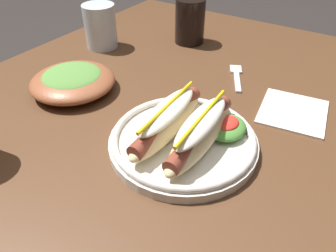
% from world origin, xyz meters
% --- Properties ---
extents(dining_table, '(1.15, 0.82, 0.74)m').
position_xyz_m(dining_table, '(0.00, 0.00, 0.63)').
color(dining_table, '#51331E').
rests_on(dining_table, ground_plane).
extents(hot_dog_plate, '(0.25, 0.25, 0.08)m').
position_xyz_m(hot_dog_plate, '(-0.07, -0.12, 0.77)').
color(hot_dog_plate, silver).
rests_on(hot_dog_plate, dining_table).
extents(fork, '(0.12, 0.07, 0.00)m').
position_xyz_m(fork, '(0.20, -0.10, 0.74)').
color(fork, silver).
rests_on(fork, dining_table).
extents(soda_cup, '(0.08, 0.08, 0.12)m').
position_xyz_m(soda_cup, '(0.32, 0.09, 0.80)').
color(soda_cup, black).
rests_on(soda_cup, dining_table).
extents(water_cup, '(0.08, 0.08, 0.11)m').
position_xyz_m(water_cup, '(0.16, 0.27, 0.79)').
color(water_cup, silver).
rests_on(water_cup, dining_table).
extents(side_bowl, '(0.17, 0.17, 0.05)m').
position_xyz_m(side_bowl, '(-0.04, 0.16, 0.76)').
color(side_bowl, brown).
rests_on(side_bowl, dining_table).
extents(napkin, '(0.15, 0.14, 0.00)m').
position_xyz_m(napkin, '(0.13, -0.25, 0.74)').
color(napkin, white).
rests_on(napkin, dining_table).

